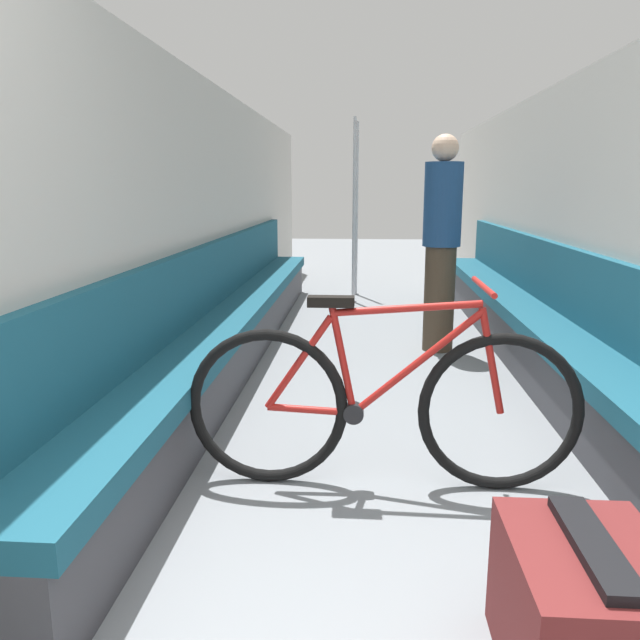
{
  "coord_description": "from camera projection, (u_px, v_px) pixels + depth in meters",
  "views": [
    {
      "loc": [
        -0.14,
        -0.96,
        1.32
      ],
      "look_at": [
        -0.45,
        3.36,
        0.39
      ],
      "focal_mm": 35.0,
      "sensor_mm": 36.0,
      "label": 1
    }
  ],
  "objects": [
    {
      "name": "passenger_standing",
      "position": [
        441.0,
        242.0,
        4.95
      ],
      "size": [
        0.3,
        0.3,
        1.71
      ],
      "rotation": [
        0.0,
        0.0,
        0.41
      ],
      "color": "#473828",
      "rests_on": "ground"
    },
    {
      "name": "grab_pole_near",
      "position": [
        354.0,
        214.0,
        7.04
      ],
      "size": [
        0.08,
        0.08,
        2.07
      ],
      "color": "gray",
      "rests_on": "ground"
    },
    {
      "name": "bicycle",
      "position": [
        382.0,
        405.0,
        2.73
      ],
      "size": [
        1.73,
        0.46,
        0.92
      ],
      "rotation": [
        0.0,
        0.0,
        0.29
      ],
      "color": "black",
      "rests_on": "ground"
    },
    {
      "name": "grab_pole_far",
      "position": [
        357.0,
        213.0,
        7.54
      ],
      "size": [
        0.08,
        0.08,
        2.07
      ],
      "color": "gray",
      "rests_on": "ground"
    },
    {
      "name": "wall_right",
      "position": [
        571.0,
        225.0,
        4.51
      ],
      "size": [
        0.1,
        10.61,
        2.09
      ],
      "primitive_type": "cube",
      "color": "beige",
      "rests_on": "ground"
    },
    {
      "name": "bench_seat_row_left",
      "position": [
        233.0,
        322.0,
        4.75
      ],
      "size": [
        0.4,
        6.46,
        0.91
      ],
      "color": "#3D3D42",
      "rests_on": "ground"
    },
    {
      "name": "luggage_bag",
      "position": [
        586.0,
        618.0,
        1.64
      ],
      "size": [
        0.4,
        0.54,
        0.43
      ],
      "color": "maroon",
      "rests_on": "ground"
    },
    {
      "name": "bench_seat_row_right",
      "position": [
        535.0,
        326.0,
        4.59
      ],
      "size": [
        0.4,
        6.46,
        0.91
      ],
      "color": "#3D3D42",
      "rests_on": "ground"
    },
    {
      "name": "wall_left",
      "position": [
        204.0,
        223.0,
        4.7
      ],
      "size": [
        0.1,
        10.61,
        2.09
      ],
      "primitive_type": "cube",
      "color": "beige",
      "rests_on": "ground"
    }
  ]
}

